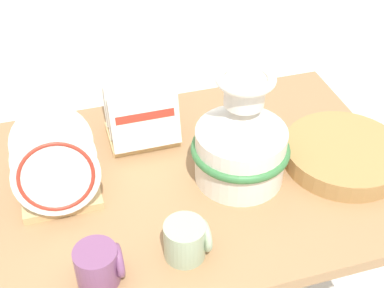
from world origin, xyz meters
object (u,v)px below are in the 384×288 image
(dish_rack_square_plates, at_px, (141,117))
(mug_plum_glaze, at_px, (99,265))
(mug_sage_glaze, at_px, (187,240))
(ceramic_vase, at_px, (241,139))
(dish_rack_round_plates, at_px, (57,175))
(wicker_charger_stack, at_px, (343,154))

(dish_rack_square_plates, xyz_separation_m, mug_plum_glaze, (-0.20, -0.47, -0.02))
(mug_sage_glaze, bearing_deg, ceramic_vase, 46.18)
(ceramic_vase, bearing_deg, mug_sage_glaze, -133.82)
(ceramic_vase, distance_m, dish_rack_round_plates, 0.47)
(mug_plum_glaze, relative_size, mug_sage_glaze, 1.00)
(dish_rack_square_plates, distance_m, wicker_charger_stack, 0.58)
(dish_rack_round_plates, bearing_deg, wicker_charger_stack, -5.15)
(wicker_charger_stack, height_order, mug_plum_glaze, mug_plum_glaze)
(dish_rack_square_plates, bearing_deg, dish_rack_round_plates, -142.02)
(ceramic_vase, relative_size, dish_rack_square_plates, 1.50)
(dish_rack_round_plates, height_order, dish_rack_square_plates, dish_rack_round_plates)
(mug_plum_glaze, bearing_deg, mug_sage_glaze, 4.06)
(mug_plum_glaze, bearing_deg, dish_rack_round_plates, 102.02)
(ceramic_vase, xyz_separation_m, dish_rack_square_plates, (-0.21, 0.24, -0.06))
(ceramic_vase, relative_size, dish_rack_round_plates, 1.39)
(wicker_charger_stack, height_order, mug_sage_glaze, mug_sage_glaze)
(mug_plum_glaze, height_order, mug_sage_glaze, same)
(ceramic_vase, height_order, mug_plum_glaze, ceramic_vase)
(dish_rack_round_plates, relative_size, wicker_charger_stack, 0.70)
(mug_plum_glaze, bearing_deg, dish_rack_square_plates, 67.41)
(dish_rack_square_plates, distance_m, mug_plum_glaze, 0.51)
(mug_sage_glaze, bearing_deg, dish_rack_square_plates, 90.67)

